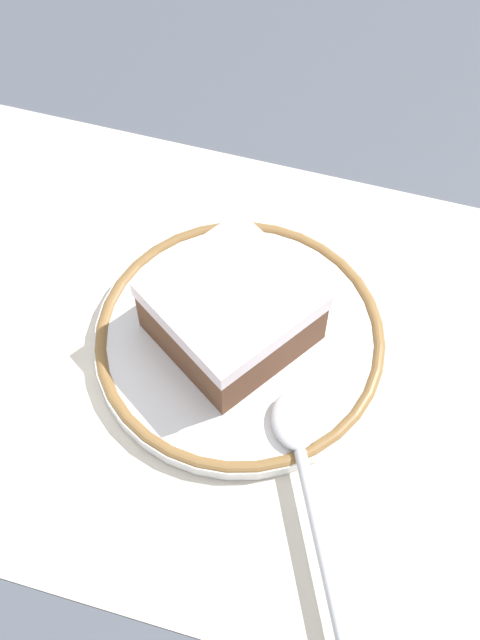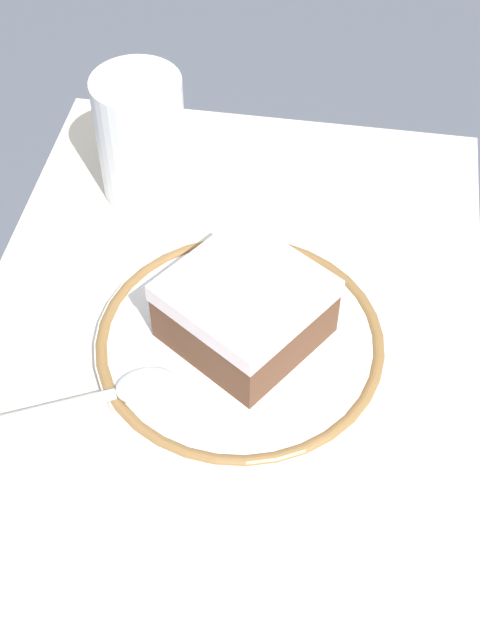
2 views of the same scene
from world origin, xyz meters
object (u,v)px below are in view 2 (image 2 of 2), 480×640
at_px(cake_slice, 245,309).
at_px(spoon, 99,397).
at_px(napkin, 19,556).
at_px(plate, 240,343).
at_px(cup, 142,145).

relative_size(cake_slice, spoon, 0.83).
bearing_deg(spoon, napkin, 169.02).
bearing_deg(plate, spoon, 128.29).
bearing_deg(cup, napkin, 179.92).
distance_m(cake_slice, spoon, 0.11).
height_order(plate, cup, cup).
relative_size(plate, napkin, 1.52).
bearing_deg(cup, spoon, -174.71).
bearing_deg(cup, cake_slice, -144.56).
xyz_separation_m(cake_slice, spoon, (-0.07, 0.08, -0.02)).
height_order(plate, spoon, spoon).
distance_m(spoon, cup, 0.21).
height_order(cake_slice, spoon, cake_slice).
xyz_separation_m(plate, napkin, (-0.16, 0.10, -0.01)).
distance_m(plate, napkin, 0.19).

